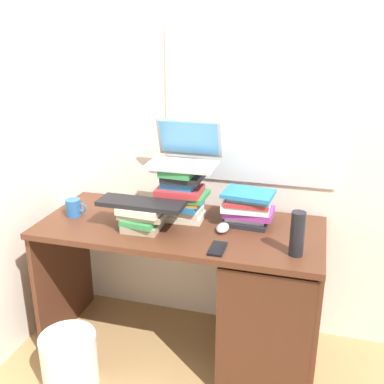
{
  "coord_description": "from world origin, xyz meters",
  "views": [
    {
      "loc": [
        0.62,
        -1.97,
        1.65
      ],
      "look_at": [
        0.06,
        0.0,
        0.91
      ],
      "focal_mm": 42.37,
      "sensor_mm": 36.0,
      "label": 1
    }
  ],
  "objects_px": {
    "mug": "(74,208)",
    "book_stack_keyboard_riser": "(142,217)",
    "water_bottle": "(297,234)",
    "wastebasket": "(70,360)",
    "laptop": "(185,154)",
    "computer_mouse": "(223,228)",
    "desk": "(247,295)",
    "keyboard": "(141,203)",
    "book_stack_tall": "(181,194)",
    "book_stack_side": "(248,207)",
    "cell_phone": "(218,249)"
  },
  "relations": [
    {
      "from": "mug",
      "to": "book_stack_keyboard_riser",
      "type": "bearing_deg",
      "value": -8.09
    },
    {
      "from": "water_bottle",
      "to": "wastebasket",
      "type": "bearing_deg",
      "value": -166.28
    },
    {
      "from": "wastebasket",
      "to": "laptop",
      "type": "bearing_deg",
      "value": 52.29
    },
    {
      "from": "computer_mouse",
      "to": "mug",
      "type": "xyz_separation_m",
      "value": [
        -0.79,
        -0.02,
        0.03
      ]
    },
    {
      "from": "desk",
      "to": "computer_mouse",
      "type": "xyz_separation_m",
      "value": [
        -0.14,
        0.01,
        0.35
      ]
    },
    {
      "from": "keyboard",
      "to": "book_stack_keyboard_riser",
      "type": "bearing_deg",
      "value": 34.24
    },
    {
      "from": "book_stack_tall",
      "to": "water_bottle",
      "type": "distance_m",
      "value": 0.64
    },
    {
      "from": "computer_mouse",
      "to": "mug",
      "type": "height_order",
      "value": "mug"
    },
    {
      "from": "desk",
      "to": "book_stack_side",
      "type": "distance_m",
      "value": 0.44
    },
    {
      "from": "book_stack_tall",
      "to": "book_stack_side",
      "type": "distance_m",
      "value": 0.34
    },
    {
      "from": "laptop",
      "to": "mug",
      "type": "bearing_deg",
      "value": -162.7
    },
    {
      "from": "laptop",
      "to": "keyboard",
      "type": "bearing_deg",
      "value": -122.85
    },
    {
      "from": "cell_phone",
      "to": "wastebasket",
      "type": "distance_m",
      "value": 0.93
    },
    {
      "from": "desk",
      "to": "water_bottle",
      "type": "xyz_separation_m",
      "value": [
        0.22,
        -0.14,
        0.43
      ]
    },
    {
      "from": "book_stack_side",
      "to": "wastebasket",
      "type": "relative_size",
      "value": 0.95
    },
    {
      "from": "book_stack_tall",
      "to": "keyboard",
      "type": "xyz_separation_m",
      "value": [
        -0.15,
        -0.18,
        -0.0
      ]
    },
    {
      "from": "laptop",
      "to": "cell_phone",
      "type": "height_order",
      "value": "laptop"
    },
    {
      "from": "book_stack_tall",
      "to": "water_bottle",
      "type": "bearing_deg",
      "value": -22.38
    },
    {
      "from": "laptop",
      "to": "computer_mouse",
      "type": "distance_m",
      "value": 0.42
    },
    {
      "from": "desk",
      "to": "mug",
      "type": "relative_size",
      "value": 12.26
    },
    {
      "from": "book_stack_tall",
      "to": "mug",
      "type": "xyz_separation_m",
      "value": [
        -0.55,
        -0.12,
        -0.09
      ]
    },
    {
      "from": "laptop",
      "to": "book_stack_keyboard_riser",
      "type": "bearing_deg",
      "value": -122.48
    },
    {
      "from": "book_stack_tall",
      "to": "cell_phone",
      "type": "height_order",
      "value": "book_stack_tall"
    },
    {
      "from": "cell_phone",
      "to": "wastebasket",
      "type": "bearing_deg",
      "value": -163.91
    },
    {
      "from": "book_stack_keyboard_riser",
      "to": "cell_phone",
      "type": "distance_m",
      "value": 0.42
    },
    {
      "from": "book_stack_side",
      "to": "book_stack_tall",
      "type": "bearing_deg",
      "value": -174.3
    },
    {
      "from": "book_stack_tall",
      "to": "cell_phone",
      "type": "bearing_deg",
      "value": -48.31
    },
    {
      "from": "book_stack_tall",
      "to": "mug",
      "type": "height_order",
      "value": "book_stack_tall"
    },
    {
      "from": "book_stack_keyboard_riser",
      "to": "keyboard",
      "type": "bearing_deg",
      "value": -146.65
    },
    {
      "from": "mug",
      "to": "wastebasket",
      "type": "xyz_separation_m",
      "value": [
        0.13,
        -0.38,
        -0.64
      ]
    },
    {
      "from": "desk",
      "to": "computer_mouse",
      "type": "height_order",
      "value": "computer_mouse"
    },
    {
      "from": "laptop",
      "to": "mug",
      "type": "distance_m",
      "value": 0.65
    },
    {
      "from": "book_stack_tall",
      "to": "laptop",
      "type": "bearing_deg",
      "value": 86.69
    },
    {
      "from": "laptop",
      "to": "wastebasket",
      "type": "bearing_deg",
      "value": -127.71
    },
    {
      "from": "book_stack_keyboard_riser",
      "to": "book_stack_side",
      "type": "bearing_deg",
      "value": 23.26
    },
    {
      "from": "wastebasket",
      "to": "mug",
      "type": "bearing_deg",
      "value": 108.8
    },
    {
      "from": "laptop",
      "to": "mug",
      "type": "height_order",
      "value": "laptop"
    },
    {
      "from": "wastebasket",
      "to": "book_stack_side",
      "type": "bearing_deg",
      "value": 34.73
    },
    {
      "from": "keyboard",
      "to": "mug",
      "type": "bearing_deg",
      "value": 172.4
    },
    {
      "from": "water_bottle",
      "to": "desk",
      "type": "bearing_deg",
      "value": 147.34
    },
    {
      "from": "wastebasket",
      "to": "book_stack_tall",
      "type": "bearing_deg",
      "value": 49.43
    },
    {
      "from": "book_stack_tall",
      "to": "book_stack_keyboard_riser",
      "type": "xyz_separation_m",
      "value": [
        -0.14,
        -0.17,
        -0.07
      ]
    },
    {
      "from": "book_stack_tall",
      "to": "computer_mouse",
      "type": "xyz_separation_m",
      "value": [
        0.24,
        -0.09,
        -0.12
      ]
    },
    {
      "from": "desk",
      "to": "laptop",
      "type": "relative_size",
      "value": 4.14
    },
    {
      "from": "book_stack_tall",
      "to": "computer_mouse",
      "type": "relative_size",
      "value": 2.69
    },
    {
      "from": "mug",
      "to": "cell_phone",
      "type": "distance_m",
      "value": 0.83
    },
    {
      "from": "book_stack_keyboard_riser",
      "to": "laptop",
      "type": "relative_size",
      "value": 0.65
    },
    {
      "from": "mug",
      "to": "water_bottle",
      "type": "xyz_separation_m",
      "value": [
        1.14,
        -0.13,
        0.05
      ]
    },
    {
      "from": "water_bottle",
      "to": "wastebasket",
      "type": "xyz_separation_m",
      "value": [
        -1.01,
        -0.25,
        -0.69
      ]
    },
    {
      "from": "desk",
      "to": "laptop",
      "type": "distance_m",
      "value": 0.78
    }
  ]
}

